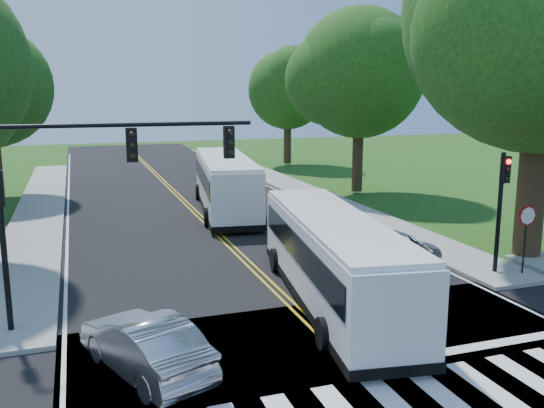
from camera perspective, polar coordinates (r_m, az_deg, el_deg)
name	(u,v)px	position (r m, az deg, el deg)	size (l,w,h in m)	color
ground	(390,400)	(13.59, 11.59, -18.49)	(140.00, 140.00, 0.00)	#214812
road	(208,225)	(29.54, -6.33, -2.06)	(14.00, 96.00, 0.01)	black
cross_road	(390,400)	(13.59, 11.59, -18.47)	(60.00, 12.00, 0.01)	black
center_line	(193,210)	(33.36, -7.84, -0.57)	(0.36, 70.00, 0.01)	gold
edge_line_w	(68,218)	(32.79, -19.58, -1.31)	(0.12, 70.00, 0.01)	silver
edge_line_e	(303,203)	(35.27, 3.06, 0.15)	(0.12, 70.00, 0.01)	silver
stop_bar	(475,347)	(16.58, 19.47, -13.21)	(6.60, 0.40, 0.01)	silver
sidewalk_nw	(41,208)	(35.77, -21.96, -0.39)	(2.60, 40.00, 0.15)	gray
sidewalk_ne	(307,192)	(38.55, 3.46, 1.16)	(2.60, 40.00, 0.15)	gray
tree_east_mid	(360,73)	(38.45, 8.70, 12.68)	(8.40, 8.40, 11.93)	#342314
tree_east_far	(288,90)	(53.48, 1.56, 11.22)	(7.20, 7.20, 10.34)	#342314
signal_nw	(90,176)	(16.69, -17.58, 2.70)	(7.15, 0.46, 5.66)	black
signal_ne	(502,197)	(22.24, 21.79, 0.69)	(0.30, 0.46, 4.40)	black
stop_sign	(527,223)	(22.61, 23.92, -1.73)	(0.76, 0.08, 2.53)	black
bus_lead	(333,258)	(18.40, 6.03, -5.30)	(3.96, 11.11, 2.81)	white
bus_follow	(225,183)	(32.55, -4.66, 2.13)	(4.31, 12.21, 3.10)	white
hatchback	(145,344)	(14.47, -12.50, -13.40)	(1.51, 4.33, 1.43)	#ACAEB3
suv	(382,246)	(23.31, 10.88, -4.10)	(2.12, 4.59, 1.28)	#A5A7AC
dark_sedan	(313,208)	(30.29, 4.05, -0.41)	(1.83, 4.50, 1.30)	black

